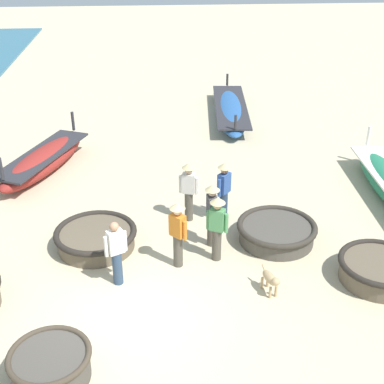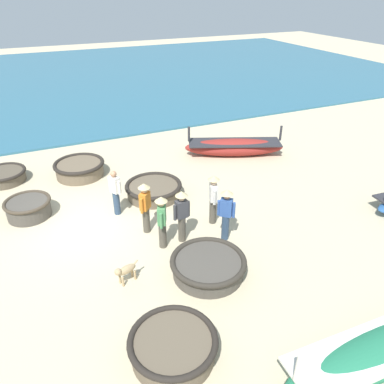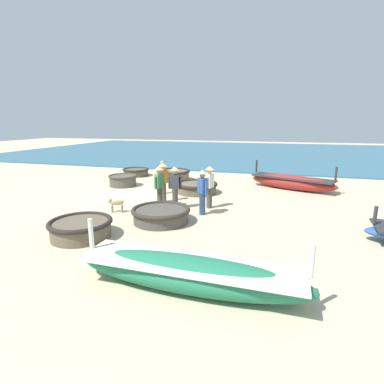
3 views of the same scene
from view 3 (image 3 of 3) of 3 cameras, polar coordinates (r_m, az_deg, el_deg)
name	(u,v)px [view 3 (image 3 of 3)]	position (r m, az deg, el deg)	size (l,w,h in m)	color
ground_plane	(140,194)	(14.40, -9.97, -0.33)	(80.00, 80.00, 0.00)	#C6B793
sea	(257,152)	(33.83, 12.21, 7.41)	(28.00, 52.00, 0.10)	#2D667F
coracle_front_right	(136,172)	(19.20, -10.64, 3.81)	(1.64, 1.64, 0.46)	brown
coracle_weathered	(173,175)	(17.51, -3.58, 3.34)	(1.96, 1.96, 0.59)	brown
coracle_far_right	(196,187)	(14.34, 0.84, 0.94)	(2.03, 2.03, 0.50)	brown
coracle_beside_post	(81,228)	(9.45, -20.42, -6.40)	(1.85, 1.85, 0.54)	brown
coracle_tilted	(123,180)	(16.26, -13.04, 2.23)	(1.49, 1.49, 0.59)	#4C473F
coracle_center	(161,214)	(10.23, -5.95, -4.22)	(2.00, 2.00, 0.50)	#4C473F
long_boat_white_hull	(292,182)	(15.84, 18.52, 1.83)	(2.62, 4.40, 1.33)	maroon
long_boat_ochre_hull	(189,273)	(6.23, -0.61, -15.19)	(1.20, 4.93, 1.29)	#237551
fisherman_standing_right	(202,189)	(10.82, 2.00, 0.55)	(0.39, 0.42, 1.67)	#2D425B
fisherman_with_hat	(163,176)	(14.11, -5.62, 3.00)	(0.48, 0.35, 1.57)	#2D425B
fisherman_standing_left	(163,180)	(12.64, -5.47, 2.36)	(0.40, 0.40, 1.67)	#4C473D
fisherman_crouching	(175,185)	(11.56, -3.27, 1.37)	(0.36, 0.53, 1.67)	#4C473D
fisherman_by_coracle	(159,184)	(11.73, -6.23, 1.49)	(0.49, 0.36, 1.67)	#4C473D
fisherman_hauling	(209,184)	(11.68, 3.34, 1.49)	(0.51, 0.36, 1.67)	#4C473D
dog	(116,203)	(11.58, -14.35, -1.99)	(0.35, 0.66, 0.55)	tan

